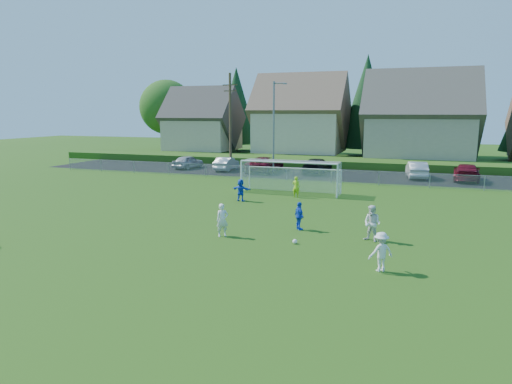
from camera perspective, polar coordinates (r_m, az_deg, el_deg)
ground at (r=20.15m, az=-7.64°, el=-7.66°), size 160.00×160.00×0.00m
asphalt_lot at (r=45.83m, az=8.12°, el=2.26°), size 60.00×60.00×0.00m
grass_embankment at (r=53.11m, az=9.73°, el=3.69°), size 70.00×6.00×0.80m
soccer_ball at (r=21.47m, az=4.88°, el=-6.18°), size 0.22×0.22×0.22m
player_white_a at (r=22.56m, az=-4.23°, el=-3.52°), size 0.71×0.68×1.64m
player_white_b at (r=22.29m, az=14.32°, el=-3.84°), size 1.04×0.95×1.73m
player_white_c at (r=18.30m, az=15.35°, el=-7.21°), size 1.15×1.05×1.55m
player_blue_a at (r=23.83m, az=5.43°, el=-3.00°), size 0.84×0.90×1.48m
player_blue_b at (r=31.42m, az=-1.92°, el=0.24°), size 1.47×0.66×1.53m
goalkeeper at (r=32.89m, az=5.03°, el=0.63°), size 0.59×0.42×1.52m
car_a at (r=50.47m, az=-8.51°, el=3.76°), size 2.21×4.35×1.42m
car_b at (r=48.19m, az=-3.70°, el=3.54°), size 1.69×4.31×1.40m
car_c at (r=46.86m, az=1.14°, el=3.48°), size 2.87×5.74×1.56m
car_d at (r=46.02m, az=7.63°, el=3.24°), size 2.40×5.32×1.51m
car_f at (r=45.06m, az=19.44°, el=2.64°), size 2.13×4.82×1.54m
car_g at (r=44.83m, az=24.83°, el=2.24°), size 2.52×5.41×1.53m
soccer_goal at (r=34.56m, az=4.44°, el=2.55°), size 7.42×1.90×2.50m
chainlink_fence at (r=40.42m, az=6.60°, el=2.16°), size 52.06×0.06×1.20m
streetlight at (r=45.08m, az=2.28°, el=8.39°), size 1.38×0.18×9.00m
utility_pole at (r=47.73m, az=-3.23°, el=8.84°), size 1.60×0.26×10.00m
houses_row at (r=59.94m, az=13.06°, el=10.91°), size 53.90×11.45×13.27m
tree_row at (r=66.27m, az=12.85°, el=10.44°), size 65.98×12.36×13.80m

